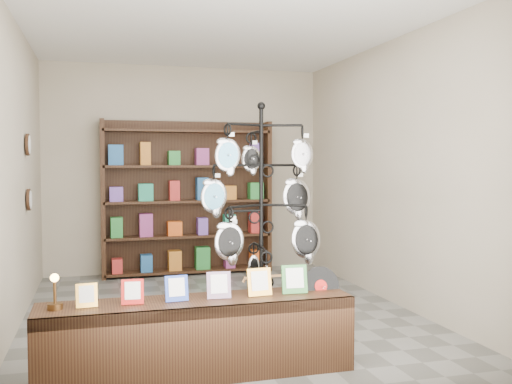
# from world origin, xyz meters

# --- Properties ---
(ground) EXTENTS (5.00, 5.00, 0.00)m
(ground) POSITION_xyz_m (0.00, 0.00, 0.00)
(ground) COLOR slate
(ground) RESTS_ON ground
(room_envelope) EXTENTS (5.00, 5.00, 5.00)m
(room_envelope) POSITION_xyz_m (0.00, 0.00, 1.85)
(room_envelope) COLOR #B7AA94
(room_envelope) RESTS_ON ground
(display_tree) EXTENTS (1.09, 0.92, 2.13)m
(display_tree) POSITION_xyz_m (0.13, -1.07, 1.23)
(display_tree) COLOR black
(display_tree) RESTS_ON ground
(front_shelf) EXTENTS (2.35, 0.50, 0.83)m
(front_shelf) POSITION_xyz_m (-0.53, -1.66, 0.29)
(front_shelf) COLOR black
(front_shelf) RESTS_ON ground
(back_shelving) EXTENTS (2.42, 0.36, 2.20)m
(back_shelving) POSITION_xyz_m (0.00, 2.30, 1.03)
(back_shelving) COLOR black
(back_shelving) RESTS_ON ground
(wall_clocks) EXTENTS (0.03, 0.24, 0.84)m
(wall_clocks) POSITION_xyz_m (-1.97, 0.80, 1.50)
(wall_clocks) COLOR black
(wall_clocks) RESTS_ON ground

